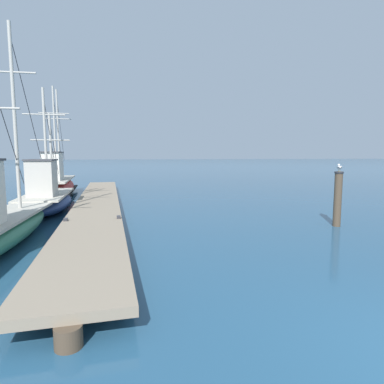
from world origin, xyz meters
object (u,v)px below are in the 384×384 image
object	(u,v)px
fishing_boat_1	(56,183)
perched_seagull	(339,167)
mooring_piling	(338,198)
fishing_boat_0	(46,197)

from	to	relation	value
fishing_boat_1	perched_seagull	size ratio (longest dim) A/B	24.10
fishing_boat_1	mooring_piling	distance (m)	15.71
fishing_boat_0	mooring_piling	distance (m)	11.60
fishing_boat_0	perched_seagull	xyz separation A→B (m)	(10.47, -4.99, 1.39)
fishing_boat_1	mooring_piling	world-z (taller)	fishing_boat_1
fishing_boat_1	perched_seagull	world-z (taller)	fishing_boat_1
mooring_piling	perched_seagull	bearing A→B (deg)	-115.19
fishing_boat_1	fishing_boat_0	bearing A→B (deg)	-83.21
fishing_boat_1	perched_seagull	bearing A→B (deg)	-44.59
fishing_boat_1	perched_seagull	xyz separation A→B (m)	(11.19, -11.03, 1.28)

